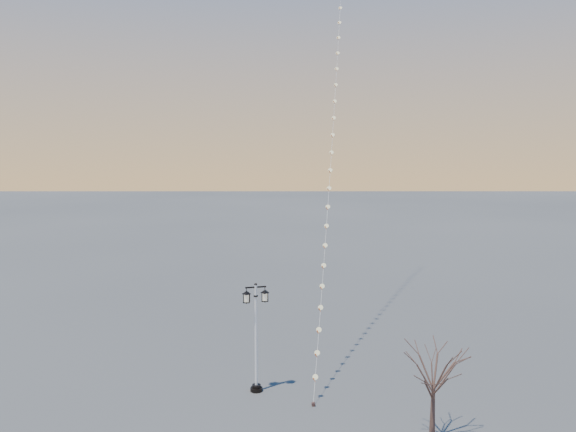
{
  "coord_description": "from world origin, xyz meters",
  "views": [
    {
      "loc": [
        0.99,
        -24.47,
        12.43
      ],
      "look_at": [
        1.02,
        6.42,
        8.86
      ],
      "focal_mm": 35.3,
      "sensor_mm": 36.0,
      "label": 1
    }
  ],
  "objects": [
    {
      "name": "street_lamp",
      "position": [
        -0.63,
        3.71,
        3.18
      ],
      "size": [
        1.43,
        0.74,
        5.74
      ],
      "rotation": [
        0.0,
        0.0,
        0.26
      ],
      "color": "black",
      "rests_on": "ground"
    },
    {
      "name": "kite_train",
      "position": [
        4.21,
        15.01,
        17.1
      ],
      "size": [
        4.5,
        26.68,
        34.44
      ],
      "rotation": [
        0.0,
        0.0,
        0.4
      ],
      "color": "#38231E",
      "rests_on": "ground"
    },
    {
      "name": "ground",
      "position": [
        0.0,
        0.0,
        0.0
      ],
      "size": [
        300.0,
        300.0,
        0.0
      ],
      "primitive_type": "plane",
      "color": "#444545",
      "rests_on": "ground"
    },
    {
      "name": "bare_tree",
      "position": [
        7.27,
        -1.19,
        2.89
      ],
      "size": [
        2.51,
        2.51,
        4.17
      ],
      "rotation": [
        0.0,
        0.0,
        -0.1
      ],
      "color": "#462F27",
      "rests_on": "ground"
    }
  ]
}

